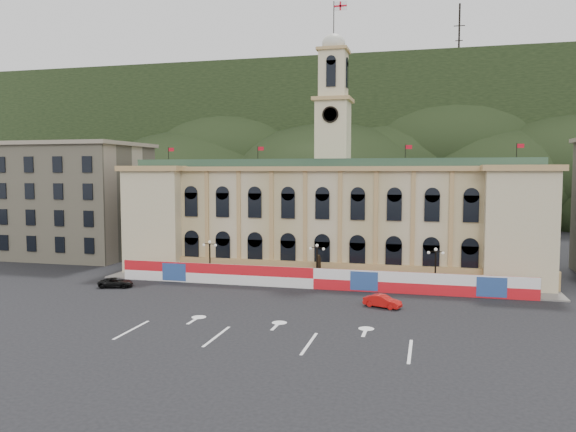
% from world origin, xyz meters
% --- Properties ---
extents(ground, '(260.00, 260.00, 0.00)m').
position_xyz_m(ground, '(0.00, 0.00, 0.00)').
color(ground, black).
rests_on(ground, ground).
extents(lane_markings, '(26.00, 10.00, 0.02)m').
position_xyz_m(lane_markings, '(0.00, -5.00, 0.00)').
color(lane_markings, white).
rests_on(lane_markings, ground).
extents(hill_ridge, '(230.00, 80.00, 64.00)m').
position_xyz_m(hill_ridge, '(0.03, 121.99, 19.48)').
color(hill_ridge, black).
rests_on(hill_ridge, ground).
extents(city_hall, '(56.20, 17.60, 37.10)m').
position_xyz_m(city_hall, '(0.00, 27.63, 7.85)').
color(city_hall, beige).
rests_on(city_hall, ground).
extents(side_building_left, '(21.00, 17.00, 18.60)m').
position_xyz_m(side_building_left, '(-43.00, 30.93, 9.33)').
color(side_building_left, tan).
rests_on(side_building_left, ground).
extents(hoarding_fence, '(50.00, 0.44, 2.50)m').
position_xyz_m(hoarding_fence, '(0.06, 15.07, 1.25)').
color(hoarding_fence, red).
rests_on(hoarding_fence, ground).
extents(pavement, '(56.00, 5.50, 0.16)m').
position_xyz_m(pavement, '(0.00, 17.75, 0.08)').
color(pavement, slate).
rests_on(pavement, ground).
extents(statue, '(1.40, 1.40, 3.72)m').
position_xyz_m(statue, '(0.00, 18.00, 1.19)').
color(statue, '#595651').
rests_on(statue, ground).
extents(lamp_left, '(1.96, 0.44, 5.15)m').
position_xyz_m(lamp_left, '(-14.00, 17.00, 3.07)').
color(lamp_left, black).
rests_on(lamp_left, ground).
extents(lamp_center, '(1.96, 0.44, 5.15)m').
position_xyz_m(lamp_center, '(0.00, 17.00, 3.07)').
color(lamp_center, black).
rests_on(lamp_center, ground).
extents(lamp_right, '(1.96, 0.44, 5.15)m').
position_xyz_m(lamp_right, '(14.00, 17.00, 3.07)').
color(lamp_right, black).
rests_on(lamp_right, ground).
extents(red_sedan, '(3.74, 4.71, 1.28)m').
position_xyz_m(red_sedan, '(8.72, 7.80, 0.64)').
color(red_sedan, red).
rests_on(red_sedan, ground).
extents(black_suv, '(3.96, 5.06, 1.14)m').
position_xyz_m(black_suv, '(-23.28, 10.01, 0.57)').
color(black_suv, black).
rests_on(black_suv, ground).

